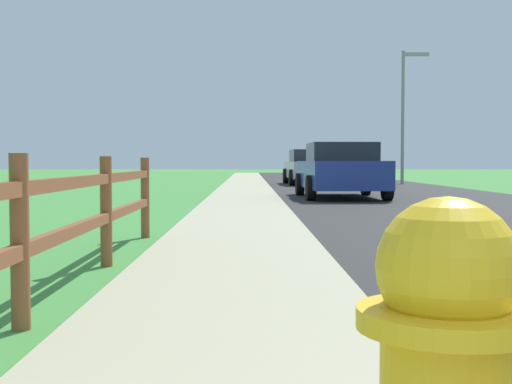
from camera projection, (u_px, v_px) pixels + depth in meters
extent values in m
plane|color=#469240|center=(273.00, 189.00, 24.15)|extent=(120.00, 120.00, 0.00)
cube|color=#292929|center=(362.00, 187.00, 26.18)|extent=(7.00, 66.00, 0.01)
cube|color=#B7B08D|center=(193.00, 187.00, 26.11)|extent=(6.00, 66.00, 0.01)
cube|color=#469240|center=(153.00, 187.00, 26.09)|extent=(5.00, 66.00, 0.00)
cylinder|color=yellow|center=(447.00, 319.00, 1.13)|extent=(0.30, 0.30, 0.03)
sphere|color=yellow|center=(447.00, 268.00, 1.12)|extent=(0.24, 0.24, 0.24)
cube|color=gold|center=(448.00, 221.00, 1.12)|extent=(0.04, 0.04, 0.04)
cylinder|color=brown|center=(20.00, 243.00, 3.96)|extent=(0.11, 0.11, 1.04)
cylinder|color=brown|center=(106.00, 212.00, 6.36)|extent=(0.11, 0.11, 1.04)
cylinder|color=brown|center=(145.00, 198.00, 8.76)|extent=(0.11, 0.11, 1.04)
cube|color=brown|center=(20.00, 251.00, 3.96)|extent=(0.07, 9.62, 0.09)
cube|color=brown|center=(19.00, 189.00, 3.95)|extent=(0.07, 9.62, 0.09)
cube|color=navy|center=(340.00, 174.00, 18.57)|extent=(2.04, 4.53, 0.73)
cube|color=#1E232B|center=(341.00, 152.00, 18.38)|extent=(1.75, 1.98, 0.49)
cylinder|color=black|center=(387.00, 188.00, 17.23)|extent=(0.24, 0.65, 0.64)
cylinder|color=black|center=(311.00, 188.00, 17.16)|extent=(0.24, 0.65, 0.64)
cylinder|color=black|center=(366.00, 184.00, 20.00)|extent=(0.24, 0.65, 0.64)
cylinder|color=black|center=(300.00, 184.00, 19.93)|extent=(0.24, 0.65, 0.64)
cube|color=#B7BABF|center=(311.00, 170.00, 29.25)|extent=(2.04, 4.69, 0.70)
cube|color=#1E232B|center=(311.00, 156.00, 29.15)|extent=(1.73, 2.17, 0.51)
cylinder|color=black|center=(338.00, 177.00, 27.87)|extent=(0.24, 0.67, 0.66)
cylinder|color=black|center=(292.00, 178.00, 27.78)|extent=(0.24, 0.67, 0.66)
cylinder|color=black|center=(327.00, 176.00, 30.73)|extent=(0.24, 0.67, 0.66)
cylinder|color=black|center=(286.00, 176.00, 30.65)|extent=(0.24, 0.67, 0.66)
cylinder|color=gray|center=(403.00, 118.00, 29.37)|extent=(0.14, 0.14, 5.72)
cube|color=#999999|center=(416.00, 54.00, 29.25)|extent=(1.10, 0.20, 0.14)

